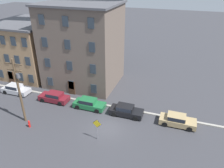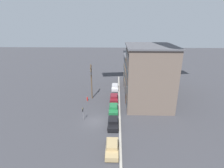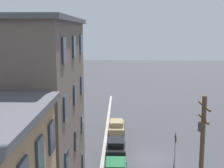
% 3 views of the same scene
% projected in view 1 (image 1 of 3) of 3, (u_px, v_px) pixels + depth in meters
% --- Properties ---
extents(ground_plane, '(200.00, 200.00, 0.00)m').
position_uv_depth(ground_plane, '(108.00, 128.00, 26.74)').
color(ground_plane, '#38383D').
extents(kerb_strip, '(56.00, 0.36, 0.16)m').
position_uv_depth(kerb_strip, '(119.00, 108.00, 30.49)').
color(kerb_strip, '#9E998E').
rests_on(kerb_strip, ground_plane).
extents(apartment_corner, '(10.71, 12.02, 9.37)m').
position_uv_depth(apartment_corner, '(30.00, 47.00, 40.14)').
color(apartment_corner, '#9E7A56').
rests_on(apartment_corner, ground_plane).
extents(apartment_midblock, '(11.69, 9.95, 13.04)m').
position_uv_depth(apartment_midblock, '(83.00, 45.00, 35.13)').
color(apartment_midblock, '#66564C').
rests_on(apartment_midblock, ground_plane).
extents(car_silver, '(4.40, 1.92, 1.43)m').
position_uv_depth(car_silver, '(16.00, 89.00, 34.06)').
color(car_silver, '#B7B7BC').
rests_on(car_silver, ground_plane).
extents(car_maroon, '(4.40, 1.92, 1.43)m').
position_uv_depth(car_maroon, '(54.00, 97.00, 31.89)').
color(car_maroon, maroon).
rests_on(car_maroon, ground_plane).
extents(car_green, '(4.40, 1.92, 1.43)m').
position_uv_depth(car_green, '(89.00, 103.00, 30.29)').
color(car_green, '#1E6638').
rests_on(car_green, ground_plane).
extents(car_black, '(4.40, 1.92, 1.43)m').
position_uv_depth(car_black, '(126.00, 110.00, 28.78)').
color(car_black, black).
rests_on(car_black, ground_plane).
extents(car_tan, '(4.40, 1.92, 1.43)m').
position_uv_depth(car_tan, '(177.00, 120.00, 26.89)').
color(car_tan, tan).
rests_on(car_tan, ground_plane).
extents(caution_sign, '(1.05, 0.08, 2.72)m').
position_uv_depth(caution_sign, '(97.00, 126.00, 24.04)').
color(caution_sign, slate).
rests_on(caution_sign, ground_plane).
extents(utility_pole, '(2.40, 0.44, 8.40)m').
position_uv_depth(utility_pole, '(19.00, 88.00, 25.85)').
color(utility_pole, brown).
rests_on(utility_pole, ground_plane).
extents(fire_hydrant, '(0.24, 0.34, 0.96)m').
position_uv_depth(fire_hydrant, '(29.00, 124.00, 26.61)').
color(fire_hydrant, red).
rests_on(fire_hydrant, ground_plane).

